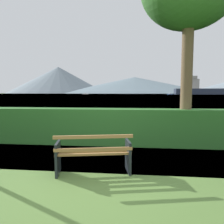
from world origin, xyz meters
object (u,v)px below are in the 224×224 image
Objects in this scene: fishing_boat_near at (170,94)px; cargo_ship_large at (210,89)px; park_bench at (94,154)px; sailboat_mid at (85,94)px.

cargo_ship_large is at bearing 36.53° from fishing_boat_near.
fishing_boat_near reaches higher than park_bench.
park_bench is 221.86m from cargo_ship_large.
fishing_boat_near is at bearing 80.26° from park_bench.
cargo_ship_large reaches higher than fishing_boat_near.
fishing_boat_near is at bearing -143.47° from cargo_ship_large.
park_bench is 179.83m from fishing_boat_near.
fishing_boat_near is 96.45m from sailboat_mid.
cargo_ship_large is 11.79× the size of sailboat_mid.
cargo_ship_large is 128.28m from sailboat_mid.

